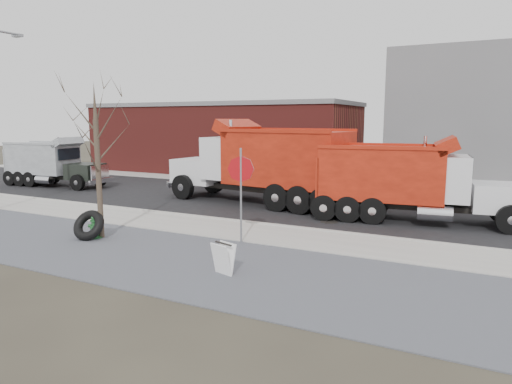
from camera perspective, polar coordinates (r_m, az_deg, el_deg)
The scene contains 16 objects.
ground at distance 16.52m, azimuth -4.30°, elevation -4.96°, with size 120.00×120.00×0.00m, color #383328.
gravel_verge at distance 13.74m, azimuth -11.88°, elevation -7.96°, with size 60.00×5.00×0.03m, color slate.
sidewalk at distance 16.72m, azimuth -3.86°, elevation -4.68°, with size 60.00×2.50×0.06m, color #9E9B93.
curb at distance 17.82m, azimuth -1.74°, elevation -3.73°, with size 60.00×0.15×0.11m, color #9E9B93.
road at distance 22.04m, azimuth 4.14°, elevation -1.41°, with size 60.00×9.40×0.02m, color black.
far_sidewalk at distance 27.32m, azimuth 8.73°, elevation 0.58°, with size 60.00×2.00×0.06m, color #9E9B93.
building_grey at distance 31.75m, azimuth 28.25°, elevation 7.97°, with size 12.00×10.00×8.00m.
building_brick at distance 35.78m, azimuth -4.12°, elevation 6.84°, with size 20.20×8.20×5.30m.
bare_tree at distance 16.00m, azimuth -19.30°, elevation 6.05°, with size 3.20×3.20×5.20m.
fire_hydrant at distance 16.39m, azimuth -19.46°, elevation -4.17°, with size 0.48×0.47×0.85m.
truck_tire at distance 16.30m, azimuth -20.18°, elevation -3.94°, with size 1.22×1.04×1.07m.
stop_sign at distance 14.51m, azimuth -1.90°, elevation 1.52°, with size 0.80×0.33×3.10m.
sandwich_board at distance 11.89m, azimuth -4.08°, elevation -8.29°, with size 0.69×0.54×0.84m.
dump_truck_red_a at distance 18.79m, azimuth 18.46°, elevation 1.56°, with size 8.32×3.15×3.33m.
dump_truck_red_b at distance 21.55m, azimuth 0.95°, elevation 3.76°, with size 9.61×3.84×3.96m.
dump_truck_grey at distance 30.20m, azimuth -24.20°, elevation 3.50°, with size 6.56×2.45×2.94m.
Camera 1 is at (8.27, -13.74, 3.97)m, focal length 32.00 mm.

